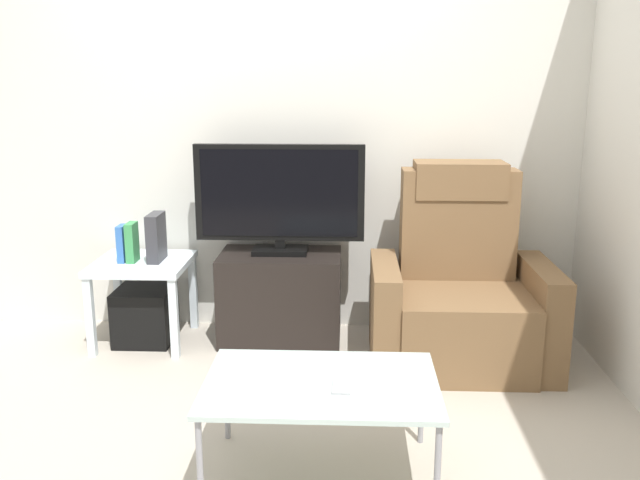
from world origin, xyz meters
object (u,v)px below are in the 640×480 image
object	(u,v)px
game_console	(156,237)
subwoofer_box	(145,315)
recliner_armchair	(460,294)
book_leftmost	(122,243)
tv_stand	(281,297)
cell_phone	(342,385)
coffee_table	(321,387)
side_table	(143,274)
television	(280,196)
book_middle	(132,242)

from	to	relation	value
game_console	subwoofer_box	bearing A→B (deg)	-173.66
recliner_armchair	book_leftmost	world-z (taller)	recliner_armchair
tv_stand	cell_phone	xyz separation A→B (m)	(0.38, -1.48, 0.14)
subwoofer_box	coffee_table	distance (m)	1.77
tv_stand	book_leftmost	xyz separation A→B (m)	(-0.90, -0.09, 0.34)
book_leftmost	subwoofer_box	bearing A→B (deg)	11.31
side_table	television	bearing A→B (deg)	6.33
subwoofer_box	game_console	distance (m)	0.48
coffee_table	television	bearing A→B (deg)	101.70
game_console	tv_stand	bearing A→B (deg)	4.81
side_table	coffee_table	bearing A→B (deg)	-51.03
recliner_armchair	book_leftmost	bearing A→B (deg)	-178.21
tv_stand	book_leftmost	size ratio (longest dim) A/B	3.32
recliner_armchair	book_middle	size ratio (longest dim) A/B	4.72
side_table	book_leftmost	xyz separation A→B (m)	(-0.10, -0.02, 0.19)
tv_stand	book_middle	xyz separation A→B (m)	(-0.85, -0.09, 0.35)
subwoofer_box	book_middle	bearing A→B (deg)	-155.58
book_middle	game_console	xyz separation A→B (m)	(0.13, 0.03, 0.02)
television	recliner_armchair	distance (m)	1.16
side_table	subwoofer_box	world-z (taller)	side_table
tv_stand	recliner_armchair	world-z (taller)	recliner_armchair
recliner_armchair	book_leftmost	distance (m)	1.94
book_leftmost	game_console	xyz separation A→B (m)	(0.19, 0.03, 0.03)
recliner_armchair	cell_phone	size ratio (longest dim) A/B	7.20
book_middle	game_console	distance (m)	0.14
side_table	game_console	bearing A→B (deg)	6.34
subwoofer_box	book_leftmost	size ratio (longest dim) A/B	1.52
cell_phone	book_leftmost	bearing A→B (deg)	135.51
book_middle	coffee_table	bearing A→B (deg)	-49.52
book_middle	game_console	world-z (taller)	game_console
television	book_middle	xyz separation A→B (m)	(-0.85, -0.11, -0.26)
side_table	subwoofer_box	xyz separation A→B (m)	(-0.00, 0.00, -0.25)
book_leftmost	book_middle	size ratio (longest dim) A/B	0.94
recliner_armchair	television	bearing A→B (deg)	172.05
tv_stand	game_console	bearing A→B (deg)	-175.19
subwoofer_box	cell_phone	world-z (taller)	cell_phone
coffee_table	side_table	bearing A→B (deg)	128.97
tv_stand	book_middle	world-z (taller)	book_middle
television	book_leftmost	bearing A→B (deg)	-173.11
subwoofer_box	cell_phone	xyz separation A→B (m)	(1.19, -1.41, 0.25)
television	coffee_table	world-z (taller)	television
television	side_table	bearing A→B (deg)	-173.67
recliner_armchair	book_leftmost	size ratio (longest dim) A/B	5.04
tv_stand	recliner_armchair	xyz separation A→B (m)	(1.02, -0.24, 0.11)
coffee_table	book_middle	bearing A→B (deg)	130.48
book_middle	coffee_table	distance (m)	1.79
tv_stand	coffee_table	size ratio (longest dim) A/B	0.79
subwoofer_box	book_leftmost	world-z (taller)	book_leftmost
television	coffee_table	xyz separation A→B (m)	(0.30, -1.46, -0.49)
television	book_leftmost	xyz separation A→B (m)	(-0.90, -0.11, -0.26)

